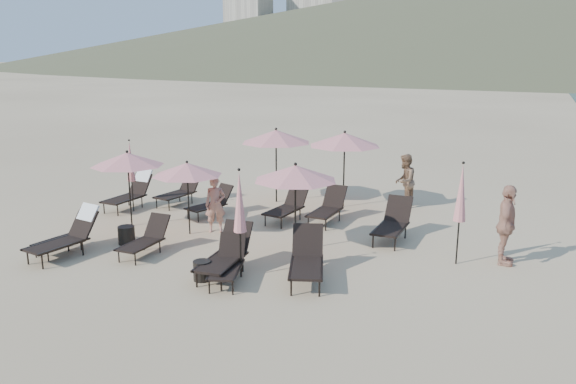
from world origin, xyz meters
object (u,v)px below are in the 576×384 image
at_px(umbrella_open_2, 295,173).
at_px(lounger_3, 226,254).
at_px(lounger_11, 393,222).
at_px(umbrella_closed_1, 461,193).
at_px(lounger_8, 211,203).
at_px(umbrella_closed_0, 240,202).
at_px(lounger_10, 328,207).
at_px(beachgoer_b, 405,181).
at_px(lounger_6, 131,191).
at_px(lounger_7, 182,188).
at_px(umbrella_open_4, 345,140).
at_px(lounger_5, 307,259).
at_px(umbrella_closed_2, 130,162).
at_px(umbrella_open_1, 187,169).
at_px(side_table_0, 126,235).
at_px(lounger_2, 145,238).
at_px(side_table_1, 202,271).
at_px(umbrella_open_3, 276,136).
at_px(lounger_9, 288,206).
at_px(beachgoer_c, 506,225).
at_px(lounger_4, 228,262).
at_px(umbrella_open_0, 127,159).
at_px(beachgoer_a, 215,205).
at_px(lounger_0, 66,235).

bearing_deg(umbrella_open_2, lounger_3, -110.54).
bearing_deg(lounger_11, lounger_3, -124.96).
distance_m(lounger_11, umbrella_closed_1, 2.46).
height_order(lounger_8, umbrella_closed_0, umbrella_closed_0).
bearing_deg(lounger_8, umbrella_closed_0, -33.47).
relative_size(lounger_10, beachgoer_b, 1.00).
relative_size(lounger_6, lounger_7, 1.01).
relative_size(umbrella_open_4, beachgoer_b, 1.43).
relative_size(lounger_5, lounger_10, 1.13).
relative_size(lounger_8, umbrella_closed_2, 0.72).
relative_size(umbrella_open_1, umbrella_open_4, 0.82).
xyz_separation_m(lounger_5, side_table_0, (-5.21, 0.37, -0.26)).
bearing_deg(lounger_10, side_table_0, -133.78).
height_order(lounger_2, umbrella_closed_0, umbrella_closed_0).
bearing_deg(lounger_6, beachgoer_b, 27.03).
distance_m(lounger_6, umbrella_closed_0, 7.19).
distance_m(lounger_7, umbrella_closed_2, 1.98).
height_order(lounger_3, umbrella_closed_0, umbrella_closed_0).
relative_size(umbrella_closed_0, umbrella_closed_1, 1.00).
relative_size(lounger_11, side_table_1, 4.17).
bearing_deg(lounger_6, umbrella_open_3, 35.92).
distance_m(lounger_5, umbrella_open_4, 6.54).
height_order(lounger_7, umbrella_open_1, umbrella_open_1).
bearing_deg(umbrella_open_2, lounger_8, 152.34).
xyz_separation_m(lounger_9, beachgoer_c, (6.09, -1.22, 0.49)).
distance_m(lounger_4, side_table_0, 3.82).
xyz_separation_m(lounger_2, umbrella_closed_0, (2.84, -0.35, 1.30)).
bearing_deg(umbrella_open_0, beachgoer_b, 37.52).
bearing_deg(lounger_8, lounger_5, -19.91).
distance_m(lounger_4, beachgoer_a, 3.61).
bearing_deg(lounger_5, beachgoer_b, 65.08).
relative_size(lounger_11, side_table_0, 3.88).
bearing_deg(umbrella_open_1, side_table_1, -52.04).
distance_m(umbrella_open_0, beachgoer_a, 2.83).
xyz_separation_m(side_table_0, beachgoer_a, (1.59, 1.85, 0.54)).
bearing_deg(side_table_0, lounger_8, 78.75).
relative_size(lounger_7, umbrella_closed_2, 0.81).
height_order(lounger_4, umbrella_open_4, umbrella_open_4).
relative_size(umbrella_closed_0, beachgoer_b, 1.42).
height_order(umbrella_closed_2, beachgoer_b, umbrella_closed_2).
bearing_deg(lounger_0, lounger_11, 37.74).
relative_size(lounger_9, umbrella_open_1, 0.87).
xyz_separation_m(umbrella_open_3, beachgoer_a, (-0.15, -3.66, -1.43)).
bearing_deg(lounger_2, lounger_10, 54.14).
xyz_separation_m(lounger_3, beachgoer_a, (-1.84, 2.66, 0.29)).
distance_m(umbrella_closed_2, beachgoer_a, 3.66).
relative_size(lounger_6, side_table_1, 4.27).
distance_m(umbrella_closed_0, side_table_0, 4.17).
height_order(umbrella_closed_0, beachgoer_c, umbrella_closed_0).
distance_m(lounger_0, lounger_7, 5.11).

